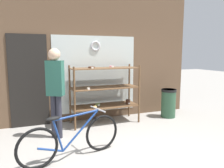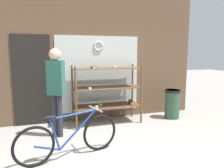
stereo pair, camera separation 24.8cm
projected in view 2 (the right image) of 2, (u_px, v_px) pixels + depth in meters
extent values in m
plane|color=gray|center=(125.00, 163.00, 3.36)|extent=(30.00, 30.00, 0.00)
cube|color=brown|center=(90.00, 46.00, 5.39)|extent=(5.69, 0.08, 3.71)
cube|color=silver|center=(98.00, 74.00, 5.51)|extent=(2.11, 0.02, 1.90)
cube|color=black|center=(32.00, 81.00, 5.04)|extent=(0.84, 0.03, 2.10)
torus|color=#B7B7BC|center=(98.00, 46.00, 5.39)|extent=(0.26, 0.06, 0.26)
cylinder|color=brown|center=(76.00, 99.00, 4.74)|extent=(0.04, 0.04, 1.40)
cylinder|color=brown|center=(141.00, 94.00, 5.21)|extent=(0.04, 0.04, 1.40)
cylinder|color=brown|center=(72.00, 94.00, 5.26)|extent=(0.04, 0.04, 1.40)
cylinder|color=brown|center=(132.00, 91.00, 5.74)|extent=(0.04, 0.04, 1.40)
cube|color=brown|center=(107.00, 106.00, 5.28)|extent=(1.61, 0.60, 0.02)
cube|color=brown|center=(107.00, 87.00, 5.21)|extent=(1.61, 0.60, 0.02)
cube|color=brown|center=(107.00, 68.00, 5.15)|extent=(1.61, 0.60, 0.02)
torus|color=pink|center=(114.00, 66.00, 5.36)|extent=(0.12, 0.12, 0.03)
cube|color=white|center=(115.00, 67.00, 5.29)|extent=(0.05, 0.00, 0.04)
torus|color=#4C2D1E|center=(93.00, 67.00, 5.01)|extent=(0.16, 0.16, 0.04)
cube|color=white|center=(94.00, 68.00, 4.93)|extent=(0.05, 0.00, 0.04)
ellipsoid|color=beige|center=(90.00, 88.00, 4.91)|extent=(0.08, 0.06, 0.05)
cube|color=white|center=(90.00, 89.00, 4.87)|extent=(0.05, 0.00, 0.04)
cylinder|color=#7A995B|center=(100.00, 104.00, 5.27)|extent=(0.11, 0.11, 0.05)
cube|color=white|center=(101.00, 105.00, 5.21)|extent=(0.05, 0.00, 0.04)
cylinder|color=#422619|center=(130.00, 102.00, 5.43)|extent=(0.11, 0.11, 0.10)
cube|color=white|center=(131.00, 104.00, 5.38)|extent=(0.05, 0.00, 0.04)
ellipsoid|color=tan|center=(97.00, 107.00, 5.00)|extent=(0.10, 0.09, 0.07)
cube|color=white|center=(97.00, 108.00, 4.95)|extent=(0.05, 0.00, 0.04)
torus|color=black|center=(34.00, 147.00, 3.22)|extent=(0.62, 0.19, 0.63)
torus|color=black|center=(100.00, 132.00, 3.79)|extent=(0.62, 0.19, 0.63)
cylinder|color=navy|center=(78.00, 129.00, 3.56)|extent=(0.65, 0.19, 0.58)
cylinder|color=navy|center=(74.00, 114.00, 3.49)|extent=(0.76, 0.21, 0.07)
cylinder|color=navy|center=(55.00, 135.00, 3.37)|extent=(0.17, 0.07, 0.53)
cylinder|color=navy|center=(47.00, 148.00, 3.33)|extent=(0.39, 0.13, 0.17)
ellipsoid|color=black|center=(50.00, 118.00, 3.29)|extent=(0.24, 0.14, 0.06)
cylinder|color=#B2B2B7|center=(95.00, 109.00, 3.69)|extent=(0.13, 0.45, 0.02)
cylinder|color=#282833|center=(55.00, 116.00, 4.40)|extent=(0.11, 0.11, 0.86)
cylinder|color=#282833|center=(60.00, 116.00, 4.38)|extent=(0.11, 0.11, 0.86)
cube|color=#285B4C|center=(56.00, 78.00, 4.28)|extent=(0.37, 0.31, 0.68)
sphere|color=tan|center=(55.00, 54.00, 4.21)|extent=(0.23, 0.23, 0.23)
cylinder|color=#2D5138|center=(172.00, 104.00, 5.65)|extent=(0.37, 0.37, 0.74)
cylinder|color=black|center=(173.00, 91.00, 5.60)|extent=(0.39, 0.39, 0.06)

